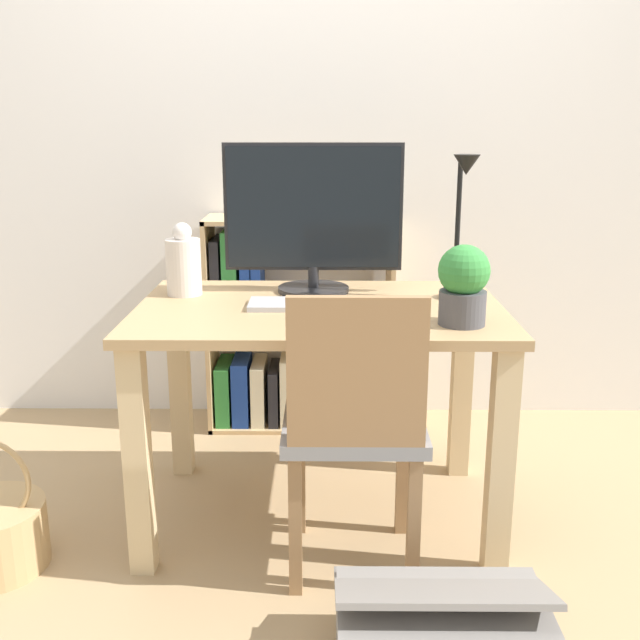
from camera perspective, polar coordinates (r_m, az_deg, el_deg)
The scene contains 11 objects.
ground_plane at distance 2.60m, azimuth -0.02°, elevation -14.58°, with size 10.00×10.00×0.00m, color tan.
wall_back at distance 3.22m, azimuth 0.14°, elevation 15.38°, with size 8.00×0.05×2.60m.
desk at distance 2.36m, azimuth -0.02°, elevation -2.23°, with size 1.14×0.75×0.72m.
monitor at distance 2.48m, azimuth -0.51°, elevation 8.05°, with size 0.59×0.24×0.49m.
keyboard at distance 2.31m, azimuth -0.89°, elevation 1.20°, with size 0.37×0.15×0.02m.
vase at distance 2.50m, azimuth -10.36°, elevation 4.23°, with size 0.11×0.11×0.24m.
desk_lamp at distance 2.37m, azimuth 10.73°, elevation 8.01°, with size 0.10×0.19×0.46m.
potted_plant at distance 2.13m, azimuth 10.87°, elevation 2.72°, with size 0.15×0.15×0.23m.
chair at distance 2.09m, azimuth 2.63°, elevation -7.71°, with size 0.40×0.40×0.86m.
bookshelf at distance 3.18m, azimuth -4.00°, elevation -0.99°, with size 0.77×0.28×0.90m.
storage_box at distance 1.92m, azimuth 9.27°, elevation -22.96°, with size 0.50×0.38×0.28m.
Camera 1 is at (0.02, -2.25, 1.29)m, focal length 42.00 mm.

